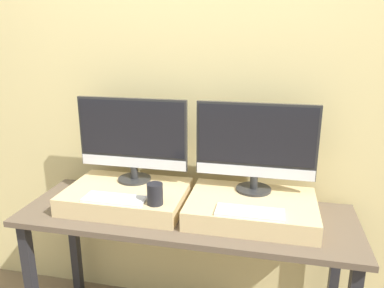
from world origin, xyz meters
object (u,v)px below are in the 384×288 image
(monitor_left, at_px, (132,137))
(monitor_right, at_px, (256,144))
(mug, at_px, (155,194))
(keyboard_right, at_px, (250,212))
(keyboard_left, at_px, (115,199))

(monitor_left, distance_m, monitor_right, 0.66)
(mug, distance_m, keyboard_right, 0.45)
(monitor_left, distance_m, keyboard_left, 0.36)
(keyboard_right, bearing_deg, keyboard_left, 180.00)
(monitor_right, bearing_deg, monitor_left, 180.00)
(keyboard_left, bearing_deg, mug, 0.00)
(monitor_right, bearing_deg, mug, -149.24)
(monitor_left, height_order, keyboard_left, monitor_left)
(monitor_right, distance_m, keyboard_right, 0.36)
(monitor_left, xyz_separation_m, keyboard_left, (0.00, -0.27, -0.24))
(keyboard_left, distance_m, monitor_right, 0.75)
(monitor_right, xyz_separation_m, keyboard_right, (0.00, -0.27, -0.24))
(mug, xyz_separation_m, keyboard_right, (0.45, 0.00, -0.05))
(monitor_left, xyz_separation_m, monitor_right, (0.66, 0.00, 0.00))
(monitor_left, relative_size, keyboard_right, 1.95)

